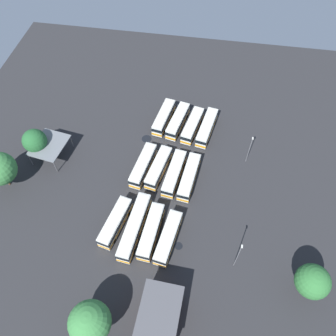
{
  "coord_description": "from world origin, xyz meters",
  "views": [
    {
      "loc": [
        -42.71,
        -7.4,
        63.03
      ],
      "look_at": [
        0.92,
        -0.24,
        1.48
      ],
      "focal_mm": 36.19,
      "sensor_mm": 36.0,
      "label": 1
    }
  ],
  "objects_px": {
    "bus_row0_slot2": "(134,227)",
    "bus_row2_slot3": "(164,117)",
    "tree_north_edge": "(312,281)",
    "lamp_post_by_building": "(238,255)",
    "tree_west_edge": "(90,322)",
    "bus_row0_slot0": "(168,238)",
    "bus_row2_slot0": "(207,128)",
    "bus_row2_slot1": "(193,125)",
    "depot_building": "(159,317)",
    "bus_row1_slot1": "(174,173)",
    "bus_row0_slot3": "(115,222)",
    "tree_south_edge": "(35,141)",
    "bus_row1_slot3": "(143,165)",
    "bus_row1_slot2": "(159,168)",
    "bus_row2_slot2": "(178,121)",
    "lamp_post_far_corner": "(249,149)",
    "maintenance_shelter": "(49,145)",
    "bus_row1_slot0": "(189,177)",
    "bus_row0_slot1": "(151,231)"
  },
  "relations": [
    {
      "from": "tree_north_edge",
      "to": "bus_row2_slot3",
      "type": "bearing_deg",
      "value": 40.68
    },
    {
      "from": "maintenance_shelter",
      "to": "bus_row1_slot0",
      "type": "bearing_deg",
      "value": -93.71
    },
    {
      "from": "bus_row0_slot2",
      "to": "bus_row2_slot2",
      "type": "xyz_separation_m",
      "value": [
        29.85,
        -4.34,
        -0.0
      ]
    },
    {
      "from": "depot_building",
      "to": "bus_row2_slot0",
      "type": "bearing_deg",
      "value": -4.83
    },
    {
      "from": "bus_row1_slot0",
      "to": "bus_row1_slot3",
      "type": "xyz_separation_m",
      "value": [
        1.42,
        10.55,
        -0.0
      ]
    },
    {
      "from": "bus_row2_slot0",
      "to": "depot_building",
      "type": "bearing_deg",
      "value": 175.17
    },
    {
      "from": "bus_row1_slot0",
      "to": "bus_row2_slot2",
      "type": "xyz_separation_m",
      "value": [
        16.2,
        4.86,
        -0.0
      ]
    },
    {
      "from": "bus_row1_slot1",
      "to": "lamp_post_far_corner",
      "type": "height_order",
      "value": "lamp_post_far_corner"
    },
    {
      "from": "bus_row0_slot2",
      "to": "tree_south_edge",
      "type": "height_order",
      "value": "tree_south_edge"
    },
    {
      "from": "lamp_post_by_building",
      "to": "tree_west_edge",
      "type": "xyz_separation_m",
      "value": [
        -15.07,
        22.67,
        0.62
      ]
    },
    {
      "from": "bus_row1_slot2",
      "to": "bus_row0_slot1",
      "type": "bearing_deg",
      "value": -175.28
    },
    {
      "from": "bus_row0_slot0",
      "to": "bus_row2_slot0",
      "type": "xyz_separation_m",
      "value": [
        30.01,
        -4.66,
        0.0
      ]
    },
    {
      "from": "bus_row0_slot0",
      "to": "lamp_post_by_building",
      "type": "relative_size",
      "value": 1.22
    },
    {
      "from": "bus_row1_slot1",
      "to": "tree_south_edge",
      "type": "bearing_deg",
      "value": 87.37
    },
    {
      "from": "bus_row2_slot2",
      "to": "depot_building",
      "type": "bearing_deg",
      "value": -175.59
    },
    {
      "from": "bus_row1_slot2",
      "to": "lamp_post_by_building",
      "type": "distance_m",
      "value": 26.23
    },
    {
      "from": "maintenance_shelter",
      "to": "bus_row0_slot1",
      "type": "bearing_deg",
      "value": -121.29
    },
    {
      "from": "bus_row0_slot2",
      "to": "bus_row1_slot3",
      "type": "distance_m",
      "value": 15.14
    },
    {
      "from": "bus_row2_slot0",
      "to": "bus_row0_slot1",
      "type": "bearing_deg",
      "value": 164.3
    },
    {
      "from": "bus_row0_slot0",
      "to": "tree_west_edge",
      "type": "xyz_separation_m",
      "value": [
        -17.78,
        9.61,
        3.79
      ]
    },
    {
      "from": "bus_row0_slot2",
      "to": "maintenance_shelter",
      "type": "bearing_deg",
      "value": 55.78
    },
    {
      "from": "bus_row0_slot2",
      "to": "maintenance_shelter",
      "type": "height_order",
      "value": "maintenance_shelter"
    },
    {
      "from": "bus_row1_slot2",
      "to": "tree_west_edge",
      "type": "bearing_deg",
      "value": 171.98
    },
    {
      "from": "bus_row2_slot2",
      "to": "tree_north_edge",
      "type": "xyz_separation_m",
      "value": [
        -36.49,
        -28.29,
        3.59
      ]
    },
    {
      "from": "bus_row0_slot0",
      "to": "bus_row2_slot1",
      "type": "xyz_separation_m",
      "value": [
        30.12,
        -1.12,
        -0.0
      ]
    },
    {
      "from": "bus_row2_slot2",
      "to": "lamp_post_by_building",
      "type": "distance_m",
      "value": 37.36
    },
    {
      "from": "bus_row0_slot0",
      "to": "bus_row2_slot0",
      "type": "relative_size",
      "value": 0.97
    },
    {
      "from": "bus_row0_slot0",
      "to": "tree_south_edge",
      "type": "distance_m",
      "value": 37.25
    },
    {
      "from": "bus_row0_slot2",
      "to": "lamp_post_by_building",
      "type": "bearing_deg",
      "value": -101.02
    },
    {
      "from": "bus_row2_slot2",
      "to": "lamp_post_by_building",
      "type": "relative_size",
      "value": 1.22
    },
    {
      "from": "bus_row0_slot2",
      "to": "bus_row2_slot3",
      "type": "height_order",
      "value": "same"
    },
    {
      "from": "bus_row0_slot0",
      "to": "lamp_post_by_building",
      "type": "distance_m",
      "value": 13.71
    },
    {
      "from": "bus_row1_slot1",
      "to": "bus_row2_slot3",
      "type": "bearing_deg",
      "value": 17.33
    },
    {
      "from": "bus_row2_slot1",
      "to": "depot_building",
      "type": "height_order",
      "value": "depot_building"
    },
    {
      "from": "bus_row0_slot0",
      "to": "tree_north_edge",
      "type": "height_order",
      "value": "tree_north_edge"
    },
    {
      "from": "bus_row0_slot2",
      "to": "bus_row1_slot2",
      "type": "height_order",
      "value": "same"
    },
    {
      "from": "bus_row2_slot2",
      "to": "tree_north_edge",
      "type": "distance_m",
      "value": 46.32
    },
    {
      "from": "bus_row2_slot3",
      "to": "bus_row1_slot1",
      "type": "bearing_deg",
      "value": -162.67
    },
    {
      "from": "bus_row0_slot3",
      "to": "tree_west_edge",
      "type": "distance_m",
      "value": 19.76
    },
    {
      "from": "bus_row0_slot0",
      "to": "bus_row2_slot3",
      "type": "relative_size",
      "value": 1.01
    },
    {
      "from": "lamp_post_far_corner",
      "to": "tree_west_edge",
      "type": "height_order",
      "value": "tree_west_edge"
    },
    {
      "from": "bus_row1_slot2",
      "to": "depot_building",
      "type": "distance_m",
      "value": 31.47
    },
    {
      "from": "bus_row0_slot2",
      "to": "tree_north_edge",
      "type": "relative_size",
      "value": 1.72
    },
    {
      "from": "bus_row2_slot3",
      "to": "depot_building",
      "type": "distance_m",
      "value": 46.97
    },
    {
      "from": "bus_row2_slot0",
      "to": "tree_south_edge",
      "type": "bearing_deg",
      "value": 109.37
    },
    {
      "from": "depot_building",
      "to": "lamp_post_far_corner",
      "type": "relative_size",
      "value": 1.27
    },
    {
      "from": "bus_row0_slot0",
      "to": "tree_north_edge",
      "type": "xyz_separation_m",
      "value": [
        -5.45,
        -25.64,
        3.59
      ]
    },
    {
      "from": "bus_row1_slot0",
      "to": "maintenance_shelter",
      "type": "xyz_separation_m",
      "value": [
        2.1,
        32.36,
        2.02
      ]
    },
    {
      "from": "bus_row2_slot2",
      "to": "bus_row0_slot2",
      "type": "bearing_deg",
      "value": 171.73
    },
    {
      "from": "lamp_post_by_building",
      "to": "bus_row2_slot3",
      "type": "bearing_deg",
      "value": 29.35
    }
  ]
}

